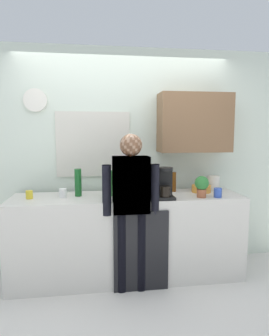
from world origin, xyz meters
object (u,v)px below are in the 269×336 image
object	(u,v)px
coffee_maker	(164,185)
storage_canister	(213,183)
cup_white_mug	(63,193)
mixing_bowl	(201,189)
bottle_green_wine	(78,183)
potted_plant	(202,185)
person_at_sink	(131,200)
cup_blue_mug	(218,193)
bottle_clear_soda	(108,183)
bottle_amber_beer	(174,182)
cup_yellow_cup	(29,195)
person_guest	(131,200)

from	to	relation	value
coffee_maker	storage_canister	distance (m)	0.80
cup_white_mug	mixing_bowl	bearing A→B (deg)	2.50
bottle_green_wine	storage_canister	xyz separation A→B (m)	(1.60, 0.14, -0.06)
potted_plant	person_at_sink	size ratio (longest dim) A/B	0.14
cup_white_mug	cup_blue_mug	bearing A→B (deg)	-7.81
bottle_clear_soda	coffee_maker	bearing A→B (deg)	-19.19
bottle_amber_beer	cup_yellow_cup	bearing A→B (deg)	-174.33
cup_white_mug	coffee_maker	bearing A→B (deg)	-9.91
cup_blue_mug	storage_canister	bearing A→B (deg)	73.34
mixing_bowl	person_guest	xyz separation A→B (m)	(-0.87, -0.38, -0.02)
bottle_green_wine	coffee_maker	bearing A→B (deg)	-14.35
bottle_green_wine	mixing_bowl	world-z (taller)	bottle_green_wine
mixing_bowl	cup_yellow_cup	bearing A→B (deg)	-177.64
bottle_amber_beer	cup_blue_mug	distance (m)	0.54
bottle_amber_beer	storage_canister	size ratio (longest dim) A/B	1.35
bottle_amber_beer	person_guest	world-z (taller)	person_guest
bottle_amber_beer	bottle_green_wine	bearing A→B (deg)	-174.61
bottle_clear_soda	storage_canister	xyz separation A→B (m)	(1.27, 0.17, -0.05)
bottle_amber_beer	bottle_clear_soda	size ratio (longest dim) A/B	0.82
cup_blue_mug	bottle_amber_beer	bearing A→B (deg)	135.86
bottle_green_wine	cup_blue_mug	xyz separation A→B (m)	(1.48, -0.27, -0.10)
potted_plant	person_guest	bearing A→B (deg)	-171.83
bottle_green_wine	mixing_bowl	bearing A→B (deg)	0.96
cup_yellow_cup	mixing_bowl	world-z (taller)	cup_yellow_cup
bottle_green_wine	cup_yellow_cup	xyz separation A→B (m)	(-0.50, -0.06, -0.11)
bottle_amber_beer	cup_yellow_cup	size ratio (longest dim) A/B	2.71
cup_blue_mug	potted_plant	size ratio (longest dim) A/B	0.43
bottle_amber_beer	mixing_bowl	world-z (taller)	bottle_amber_beer
cup_yellow_cup	cup_blue_mug	world-z (taller)	cup_blue_mug
bottle_amber_beer	cup_white_mug	size ratio (longest dim) A/B	2.42
bottle_green_wine	mixing_bowl	xyz separation A→B (m)	(1.40, 0.02, -0.11)
mixing_bowl	storage_canister	world-z (taller)	storage_canister
mixing_bowl	potted_plant	bearing A→B (deg)	-110.09
cup_blue_mug	person_at_sink	world-z (taller)	person_at_sink
bottle_green_wine	person_guest	size ratio (longest dim) A/B	0.19
bottle_amber_beer	cup_blue_mug	bearing A→B (deg)	-44.14
coffee_maker	potted_plant	xyz separation A→B (m)	(0.41, -0.01, -0.01)
mixing_bowl	storage_canister	xyz separation A→B (m)	(0.20, 0.12, 0.04)
cup_yellow_cup	potted_plant	bearing A→B (deg)	-5.94
bottle_green_wine	cup_blue_mug	size ratio (longest dim) A/B	3.00
storage_canister	cup_blue_mug	bearing A→B (deg)	-106.66
bottle_clear_soda	cup_yellow_cup	bearing A→B (deg)	-178.28
bottle_amber_beer	person_guest	size ratio (longest dim) A/B	0.14
potted_plant	bottle_green_wine	bearing A→B (deg)	169.44
bottle_green_wine	potted_plant	size ratio (longest dim) A/B	1.30
mixing_bowl	person_guest	bearing A→B (deg)	-156.54
potted_plant	cup_blue_mug	bearing A→B (deg)	-8.60
potted_plant	person_guest	distance (m)	0.79
bottle_clear_soda	person_at_sink	world-z (taller)	person_at_sink
bottle_green_wine	person_guest	distance (m)	0.65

